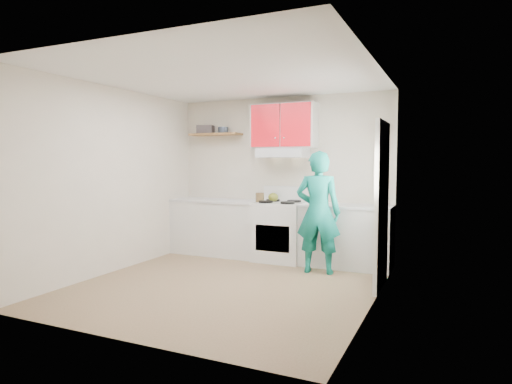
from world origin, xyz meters
The scene contains 21 objects.
floor centered at (0.00, 0.00, 0.00)m, with size 3.80×3.80×0.00m, color brown.
ceiling centered at (0.00, 0.00, 2.60)m, with size 3.60×3.80×0.04m, color white.
back_wall centered at (0.00, 1.90, 1.30)m, with size 3.60×0.04×2.60m, color beige.
front_wall centered at (0.00, -1.90, 1.30)m, with size 3.60×0.04×2.60m, color beige.
left_wall centered at (-1.80, 0.00, 1.30)m, with size 0.04×3.80×2.60m, color beige.
right_wall centered at (1.80, 0.00, 1.30)m, with size 0.04×3.80×2.60m, color beige.
door centered at (1.78, 0.70, 1.02)m, with size 0.05×0.85×2.05m, color white.
door_glass centered at (1.75, 0.70, 1.45)m, with size 0.01×0.55×0.95m, color white.
counter_left centered at (-1.04, 1.60, 0.45)m, with size 1.52×0.60×0.90m, color silver.
counter_right centered at (1.14, 1.60, 0.45)m, with size 1.32×0.60×0.90m, color silver.
stove centered at (0.10, 1.57, 0.46)m, with size 0.76×0.65×0.92m, color white.
range_hood centered at (0.10, 1.68, 1.70)m, with size 0.76×0.44×0.15m, color silver.
upper_cabinets centered at (0.10, 1.73, 2.12)m, with size 1.02×0.33×0.70m, color red.
shelf centered at (-1.15, 1.75, 2.02)m, with size 0.90×0.30×0.04m, color brown.
books centered at (-1.36, 1.76, 2.11)m, with size 0.27×0.20×0.14m, color #40383A.
tin centered at (-1.02, 1.78, 2.09)m, with size 0.17×0.17×0.11m, color #333D4C.
kettle centered at (-0.05, 1.65, 0.99)m, with size 0.16×0.16×0.14m, color olive.
crock centered at (-0.23, 1.53, 0.98)m, with size 0.14×0.14×0.16m, color #503E23.
cutting_board centered at (0.75, 1.56, 0.91)m, with size 0.31×0.23×0.02m, color olive.
silicone_mat centered at (1.50, 1.65, 0.90)m, with size 0.29×0.24×0.01m, color #B11224.
person centered at (0.86, 1.08, 0.85)m, with size 0.62×0.41×1.71m, color #0C6F60.
Camera 1 is at (2.58, -4.81, 1.56)m, focal length 30.81 mm.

